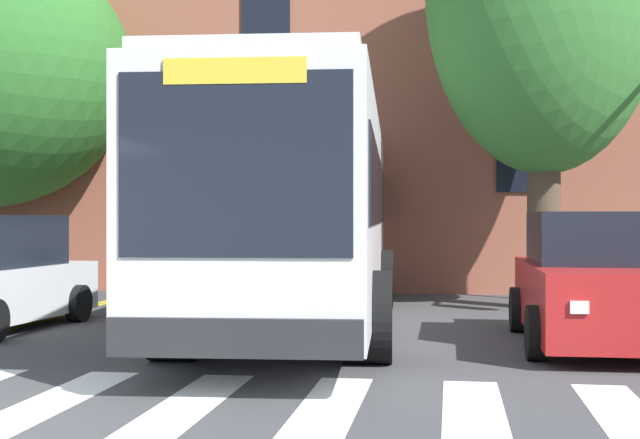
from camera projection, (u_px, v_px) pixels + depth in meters
lane_line_yellow_inner at (162, 286)px, 21.88m from camera, size 0.12×36.00×0.01m
lane_line_yellow_outer at (168, 286)px, 21.86m from camera, size 0.12×36.00×0.01m
city_bus at (303, 206)px, 14.18m from camera, size 3.08×12.38×3.42m
car_red_far_lane at (596, 284)px, 11.76m from camera, size 2.13×4.45×1.77m
car_grey_behind_bus at (404, 252)px, 22.38m from camera, size 2.20×4.79×1.80m
building_facade at (288, 57)px, 23.39m from camera, size 28.37×6.79×11.82m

